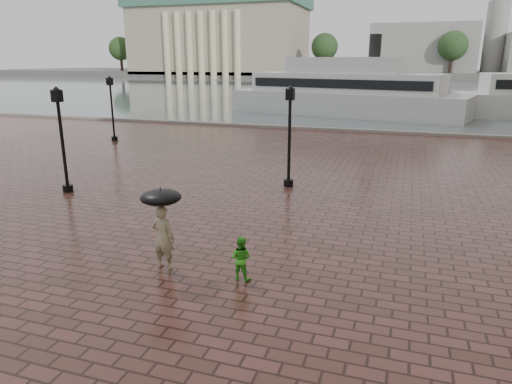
% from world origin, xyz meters
% --- Properties ---
extents(harbour_water, '(240.00, 240.00, 0.00)m').
position_xyz_m(harbour_water, '(0.00, 92.00, 0.00)').
color(harbour_water, '#455154').
rests_on(harbour_water, ground).
extents(quay_edge, '(80.00, 0.60, 0.30)m').
position_xyz_m(quay_edge, '(0.00, 32.00, 0.00)').
color(quay_edge, slate).
rests_on(quay_edge, ground).
extents(far_shore, '(300.00, 60.00, 2.00)m').
position_xyz_m(far_shore, '(0.00, 160.00, 1.00)').
color(far_shore, '#4C4C47').
rests_on(far_shore, ground).
extents(museum, '(57.00, 32.50, 26.00)m').
position_xyz_m(museum, '(-55.00, 144.61, 13.91)').
color(museum, gray).
rests_on(museum, ground).
extents(far_trees, '(188.00, 8.00, 13.50)m').
position_xyz_m(far_trees, '(0.00, 138.00, 9.42)').
color(far_trees, '#2D2119').
rests_on(far_trees, ground).
extents(street_lamps, '(15.44, 12.44, 4.40)m').
position_xyz_m(street_lamps, '(-5.00, 15.33, 2.33)').
color(street_lamps, black).
rests_on(street_lamps, ground).
extents(adult_pedestrian, '(0.68, 0.46, 1.82)m').
position_xyz_m(adult_pedestrian, '(1.90, 4.52, 0.91)').
color(adult_pedestrian, gray).
rests_on(adult_pedestrian, ground).
extents(child_pedestrian, '(0.61, 0.49, 1.19)m').
position_xyz_m(child_pedestrian, '(4.15, 4.55, 0.59)').
color(child_pedestrian, green).
rests_on(child_pedestrian, ground).
extents(ferry_near, '(25.17, 11.43, 8.03)m').
position_xyz_m(ferry_near, '(1.42, 43.22, 2.41)').
color(ferry_near, '#B9B9B9').
rests_on(ferry_near, ground).
extents(umbrella, '(1.10, 1.10, 1.18)m').
position_xyz_m(umbrella, '(1.90, 4.52, 2.06)').
color(umbrella, black).
rests_on(umbrella, ground).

